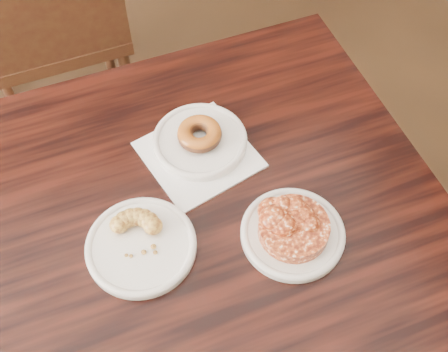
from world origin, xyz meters
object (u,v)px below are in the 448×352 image
object	(u,v)px
chair_far	(39,19)
cafe_table	(213,305)
apple_fritter	(294,226)
cruller_fragment	(140,240)
glazed_donut	(200,134)

from	to	relation	value
chair_far	cafe_table	bearing A→B (deg)	100.00
apple_fritter	cruller_fragment	distance (m)	0.24
glazed_donut	cruller_fragment	world-z (taller)	glazed_donut
cafe_table	chair_far	size ratio (longest dim) A/B	0.88
cruller_fragment	glazed_donut	bearing A→B (deg)	49.70
glazed_donut	cafe_table	bearing A→B (deg)	-100.32
chair_far	apple_fritter	xyz separation A→B (m)	(0.37, -1.03, 0.33)
apple_fritter	cruller_fragment	world-z (taller)	apple_fritter
cafe_table	cruller_fragment	world-z (taller)	cruller_fragment
cafe_table	chair_far	xyz separation A→B (m)	(-0.25, 0.97, 0.08)
cafe_table	chair_far	world-z (taller)	chair_far
apple_fritter	cruller_fragment	xyz separation A→B (m)	(-0.24, 0.05, -0.00)
chair_far	apple_fritter	world-z (taller)	chair_far
cafe_table	cruller_fragment	size ratio (longest dim) A/B	7.65
cafe_table	glazed_donut	bearing A→B (deg)	75.77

